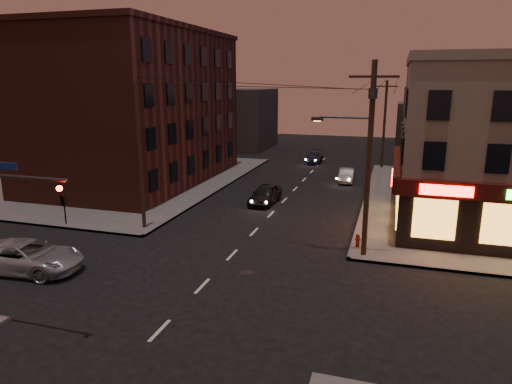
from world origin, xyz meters
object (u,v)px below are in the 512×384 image
at_px(suv_cross, 27,256).
at_px(sedan_near, 265,194).
at_px(fire_hydrant, 358,240).
at_px(sedan_far, 314,157).
at_px(sedan_mid, 346,175).

relative_size(suv_cross, sedan_near, 1.30).
relative_size(suv_cross, fire_hydrant, 7.44).
bearing_deg(suv_cross, sedan_far, -18.19).
relative_size(sedan_mid, fire_hydrant, 5.05).
distance_m(suv_cross, sedan_mid, 28.23).
bearing_deg(sedan_mid, sedan_near, -121.89).
relative_size(sedan_near, fire_hydrant, 5.73).
xyz_separation_m(suv_cross, sedan_near, (7.71, 15.67, -0.04)).
bearing_deg(suv_cross, sedan_mid, -31.76).
relative_size(sedan_mid, sedan_far, 0.88).
xyz_separation_m(sedan_near, sedan_far, (0.50, 18.71, -0.11)).
height_order(suv_cross, sedan_mid, suv_cross).
xyz_separation_m(suv_cross, sedan_mid, (12.82, 25.15, -0.15)).
distance_m(suv_cross, sedan_near, 17.46).
height_order(suv_cross, fire_hydrant, suv_cross).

